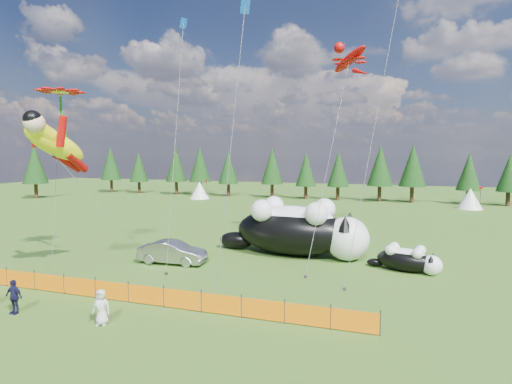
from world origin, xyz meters
TOP-DOWN VIEW (x-y plane):
  - ground at (0.00, 0.00)m, footprint 160.00×160.00m
  - safety_fence at (0.00, -3.00)m, footprint 22.06×0.06m
  - tree_line at (0.00, 45.00)m, footprint 90.00×4.00m
  - festival_tents at (11.00, 40.00)m, footprint 50.00×3.20m
  - cat_large at (5.15, 8.78)m, footprint 11.45×4.74m
  - cat_small at (12.54, 6.93)m, footprint 4.54×2.48m
  - car at (-2.53, 4.04)m, footprint 4.71×1.88m
  - spectator_c at (-5.23, -5.81)m, footprint 0.95×0.50m
  - spectator_e at (-0.54, -5.56)m, footprint 0.86×0.66m
  - superhero_kite at (-7.35, -0.76)m, footprint 6.15×6.50m
  - gecko_kite at (8.03, 14.22)m, footprint 5.76×13.60m
  - flower_kite at (-9.16, 1.69)m, footprint 3.06×4.28m
  - diamond_kite_a at (-2.82, 6.49)m, footprint 1.70×5.77m
  - diamond_kite_c at (3.89, 0.40)m, footprint 1.26×2.80m

SIDE VIEW (x-z plane):
  - ground at x=0.00m, z-range 0.00..0.00m
  - safety_fence at x=0.00m, z-range -0.05..1.05m
  - car at x=-2.53m, z-range 0.00..1.52m
  - spectator_e at x=-0.54m, z-range 0.00..1.56m
  - cat_small at x=12.54m, z-range -0.04..1.63m
  - spectator_c at x=-5.23m, z-range 0.00..1.61m
  - festival_tents at x=11.00m, z-range 0.00..2.80m
  - cat_large at x=5.15m, z-range -0.10..4.03m
  - tree_line at x=0.00m, z-range 0.00..8.00m
  - superhero_kite at x=-7.35m, z-range 2.60..13.35m
  - flower_kite at x=-9.16m, z-range 5.42..17.11m
  - diamond_kite_c at x=3.89m, z-range 6.09..21.63m
  - gecko_kite at x=8.03m, z-range 5.82..24.07m
  - diamond_kite_a at x=-2.82m, z-range 6.72..24.32m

